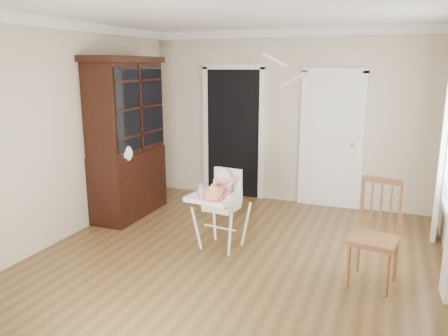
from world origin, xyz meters
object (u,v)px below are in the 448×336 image
at_px(high_chair, 221,200).
at_px(sippy_cup, 201,189).
at_px(dining_chair, 375,236).
at_px(china_cabinet, 127,138).
at_px(cake, 213,194).

height_order(high_chair, sippy_cup, high_chair).
bearing_deg(sippy_cup, dining_chair, -4.92).
distance_m(china_cabinet, dining_chair, 3.65).
distance_m(cake, china_cabinet, 1.96).
xyz_separation_m(cake, dining_chair, (1.77, -0.04, -0.24)).
relative_size(high_chair, sippy_cup, 6.01).
distance_m(sippy_cup, china_cabinet, 1.72).
bearing_deg(high_chair, dining_chair, -0.95).
bearing_deg(high_chair, cake, -84.58).
height_order(cake, sippy_cup, sippy_cup).
distance_m(cake, dining_chair, 1.78).
relative_size(sippy_cup, china_cabinet, 0.07).
bearing_deg(dining_chair, cake, -170.91).
xyz_separation_m(high_chair, dining_chair, (1.76, -0.27, -0.10)).
height_order(high_chair, cake, high_chair).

